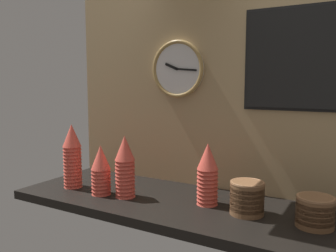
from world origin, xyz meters
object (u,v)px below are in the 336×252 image
cup_stack_center_left (125,166)px  bowl_stack_right (247,197)px  wall_clock (178,69)px  cup_stack_left (101,170)px  cup_stack_center_right (208,174)px  cup_stack_far_left (72,156)px  menu_board (303,59)px  bowl_stack_far_right (315,211)px

cup_stack_center_left → bowl_stack_right: size_ratio=2.08×
cup_stack_center_left → wall_clock: size_ratio=0.98×
cup_stack_left → cup_stack_center_right: 0.50m
cup_stack_far_left → cup_stack_center_right: 0.69m
cup_stack_center_left → cup_stack_far_left: (-0.32, -0.01, 0.02)m
cup_stack_center_left → menu_board: size_ratio=0.57×
menu_board → bowl_stack_right: bearing=-119.0°
cup_stack_far_left → bowl_stack_right: bearing=4.9°
cup_stack_left → menu_board: (0.81, 0.35, 0.50)m
cup_stack_center_left → bowl_stack_right: (0.55, 0.07, -0.07)m
cup_stack_center_right → cup_stack_left: bearing=-166.1°
bowl_stack_far_right → bowl_stack_right: bearing=-179.9°
bowl_stack_right → cup_stack_left: bearing=-172.0°
cup_stack_center_right → wall_clock: bearing=140.3°
menu_board → cup_stack_far_left: bearing=-161.8°
bowl_stack_right → cup_stack_far_left: bearing=-175.1°
cup_stack_left → wall_clock: bearing=57.6°
cup_stack_center_left → cup_stack_left: bearing=-167.9°
bowl_stack_right → menu_board: 0.62m
cup_stack_left → cup_stack_center_right: bearing=13.9°
bowl_stack_far_right → menu_board: 0.63m
cup_stack_center_left → bowl_stack_right: 0.56m
cup_stack_left → bowl_stack_right: size_ratio=1.70×
cup_stack_far_left → menu_board: (1.01, 0.33, 0.46)m
cup_stack_far_left → wall_clock: wall_clock is taller
cup_stack_left → menu_board: size_ratio=0.47×
bowl_stack_far_right → bowl_stack_right: size_ratio=1.00×
cup_stack_center_left → wall_clock: bearing=73.0°
cup_stack_left → menu_board: menu_board is taller
cup_stack_center_right → bowl_stack_right: 0.19m
cup_stack_left → cup_stack_center_right: (0.49, 0.12, 0.02)m
menu_board → bowl_stack_far_right: bearing=-67.0°
bowl_stack_right → menu_board: menu_board is taller
cup_stack_far_left → cup_stack_left: (0.20, -0.02, -0.04)m
cup_stack_far_left → cup_stack_center_right: bearing=8.4°
cup_stack_center_left → bowl_stack_right: cup_stack_center_left is taller
cup_stack_center_left → bowl_stack_far_right: (0.80, 0.07, -0.08)m
bowl_stack_far_right → menu_board: (-0.11, 0.26, 0.56)m
cup_stack_center_left → wall_clock: (0.10, 0.32, 0.45)m
bowl_stack_right → cup_stack_center_right: bearing=171.7°
bowl_stack_right → menu_board: bearing=61.0°
cup_stack_left → cup_stack_center_right: size_ratio=0.87×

